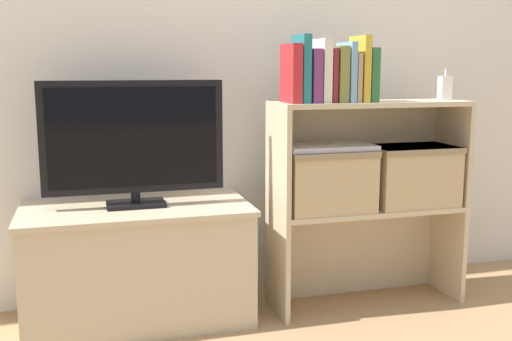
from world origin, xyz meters
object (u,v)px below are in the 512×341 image
book_tan (352,78)px  laptop (327,147)px  book_teal (301,69)px  book_skyblue (346,72)px  book_plum (311,76)px  book_forest (368,75)px  storage_basket_left (327,177)px  tv_stand (138,263)px  baby_monitor (445,88)px  book_maroon (329,76)px  tv (134,140)px  storage_basket_right (411,173)px  book_mustard (360,69)px  book_crimson (291,74)px  book_ivory (322,71)px  book_olive (338,74)px

book_tan → laptop: book_tan is taller
book_teal → book_skyblue: 0.19m
book_plum → book_forest: bearing=0.0°
storage_basket_left → book_tan: bearing=-10.3°
tv_stand → storage_basket_left: 0.82m
tv_stand → book_skyblue: 1.10m
baby_monitor → laptop: (-0.53, -0.01, -0.23)m
tv_stand → book_maroon: book_maroon is taller
book_maroon → tv: bearing=171.3°
book_maroon → baby_monitor: (0.53, 0.03, -0.05)m
laptop → storage_basket_right: bearing=0.0°
book_teal → book_plum: 0.05m
book_mustard → book_tan: bearing=180.0°
tv_stand → book_plum: 0.99m
tv → baby_monitor: 1.29m
book_teal → storage_basket_right: (0.50, 0.02, -0.43)m
book_crimson → book_forest: (0.32, -0.00, -0.01)m
book_plum → book_forest: size_ratio=0.97×
book_ivory → tv: bearing=170.9°
book_crimson → laptop: (0.16, 0.02, -0.29)m
book_olive → storage_basket_left: book_olive is taller
book_plum → baby_monitor: bearing=3.0°
book_plum → laptop: book_plum is taller
tv → book_teal: (0.63, -0.11, 0.26)m
book_crimson → baby_monitor: size_ratio=1.73×
tv → book_ivory: (0.71, -0.11, 0.26)m
book_maroon → book_tan: book_maroon is taller
book_tan → book_forest: bearing=0.0°
book_tan → baby_monitor: (0.44, 0.03, -0.04)m
book_olive → book_plum: bearing=-180.0°
tv → book_mustard: (0.87, -0.11, 0.26)m
book_tan → book_mustard: 0.05m
book_olive → book_ivory: bearing=-180.0°
tv → book_skyblue: (0.81, -0.11, 0.25)m
tv_stand → book_plum: (0.67, -0.11, 0.72)m
tv → book_skyblue: size_ratio=2.96×
book_olive → book_forest: size_ratio=1.02×
book_maroon → laptop: (0.00, 0.02, -0.28)m
book_plum → storage_basket_right: (0.46, 0.02, -0.40)m
baby_monitor → storage_basket_left: (-0.53, -0.01, -0.35)m
laptop → storage_basket_left: bearing=0.0°
book_ivory → book_maroon: bearing=0.0°
tv → book_maroon: 0.79m
tv_stand → storage_basket_right: storage_basket_right is taller
book_crimson → book_plum: size_ratio=1.09×
book_maroon → book_tan: 0.10m
book_forest → book_teal: bearing=180.0°
book_maroon → book_forest: size_ratio=0.98×
book_crimson → book_teal: 0.04m
book_olive → book_skyblue: book_skyblue is taller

